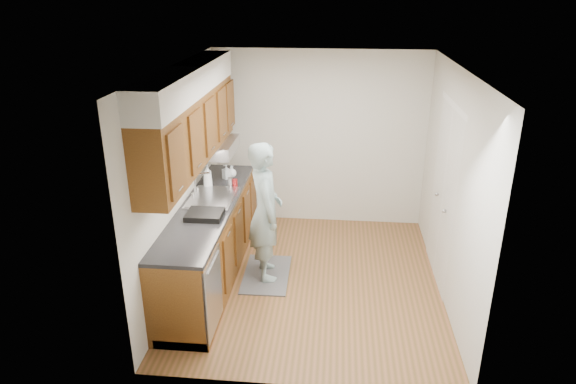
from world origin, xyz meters
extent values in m
plane|color=brown|center=(0.00, 0.00, 0.00)|extent=(3.50, 3.50, 0.00)
plane|color=white|center=(0.00, 0.00, 2.50)|extent=(3.50, 3.50, 0.00)
cube|color=beige|center=(-1.50, 0.00, 1.25)|extent=(0.02, 3.50, 2.50)
cube|color=beige|center=(1.50, 0.00, 1.25)|extent=(0.02, 3.50, 2.50)
cube|color=beige|center=(0.00, 1.75, 1.25)|extent=(3.00, 0.02, 2.50)
cube|color=brown|center=(-1.20, 0.00, 0.45)|extent=(0.60, 2.80, 0.90)
cube|color=black|center=(-1.21, 0.00, 0.92)|extent=(0.63, 2.80, 0.04)
cube|color=#B2B2B7|center=(-1.20, 0.20, 0.89)|extent=(0.48, 0.68, 0.14)
cube|color=#B2B2B7|center=(-1.20, 0.20, 0.94)|extent=(0.52, 0.72, 0.01)
cube|color=#B2B2B7|center=(-0.91, -1.10, 0.47)|extent=(0.03, 0.60, 0.80)
cube|color=brown|center=(-1.33, 0.00, 1.83)|extent=(0.33, 2.80, 0.75)
cube|color=silver|center=(-1.33, 0.00, 2.35)|extent=(0.35, 2.80, 0.30)
cube|color=#A5A5AA|center=(-1.27, 0.85, 1.37)|extent=(0.46, 0.75, 0.16)
cube|color=white|center=(1.49, 0.30, 1.02)|extent=(0.02, 1.22, 2.05)
cube|color=slate|center=(-0.54, 0.07, 0.01)|extent=(0.56, 0.93, 0.02)
imported|color=#8AA6A8|center=(-0.54, 0.07, 0.96)|extent=(0.61, 0.76, 1.88)
imported|color=white|center=(-1.33, 0.54, 1.09)|extent=(0.14, 0.14, 0.29)
imported|color=white|center=(-1.16, 0.86, 1.03)|extent=(0.12, 0.12, 0.19)
imported|color=white|center=(-1.11, 0.92, 1.02)|extent=(0.17, 0.17, 0.16)
cylinder|color=red|center=(-0.99, 0.57, 0.99)|extent=(0.06, 0.06, 0.11)
cylinder|color=#A5A5AA|center=(-1.05, 0.58, 1.00)|extent=(0.08, 0.08, 0.12)
cube|color=black|center=(-1.15, -0.35, 0.97)|extent=(0.39, 0.33, 0.06)
camera|label=1|loc=(0.25, -5.30, 3.27)|focal=32.00mm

